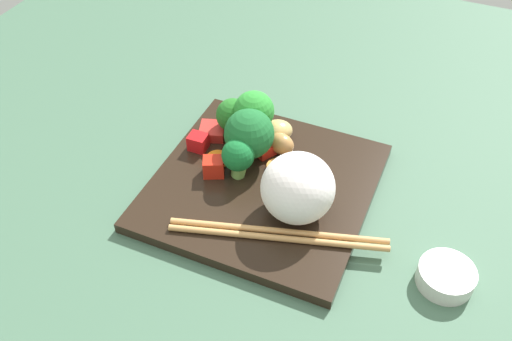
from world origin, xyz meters
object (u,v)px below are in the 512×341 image
rice_mound (298,188)px  chopstick_pair (278,235)px  carrot_slice_1 (277,167)px  broccoli_floret_2 (233,116)px  square_plate (263,186)px  sauce_cup (446,277)px

rice_mound → chopstick_pair: size_ratio=0.35×
rice_mound → chopstick_pair: rice_mound is taller
carrot_slice_1 → chopstick_pair: bearing=22.2°
rice_mound → broccoli_floret_2: size_ratio=1.52×
broccoli_floret_2 → chopstick_pair: (12.62, 10.85, -2.59)cm
square_plate → broccoli_floret_2: 9.55cm
chopstick_pair → carrot_slice_1: bearing=96.0°
rice_mound → broccoli_floret_2: bearing=-127.6°
square_plate → chopstick_pair: bearing=34.0°
broccoli_floret_2 → chopstick_pair: bearing=40.7°
rice_mound → sauce_cup: rice_mound is taller
carrot_slice_1 → sauce_cup: (7.12, 20.23, -0.59)cm
square_plate → rice_mound: 7.03cm
rice_mound → broccoli_floret_2: (-8.74, -11.37, -0.70)cm
chopstick_pair → broccoli_floret_2: bearing=114.5°
carrot_slice_1 → sauce_cup: sauce_cup is taller
carrot_slice_1 → square_plate: bearing=-14.3°
broccoli_floret_2 → carrot_slice_1: bearing=64.1°
chopstick_pair → square_plate: bearing=107.8°
carrot_slice_1 → sauce_cup: bearing=70.6°
rice_mound → broccoli_floret_2: 14.35cm
square_plate → rice_mound: rice_mound is taller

